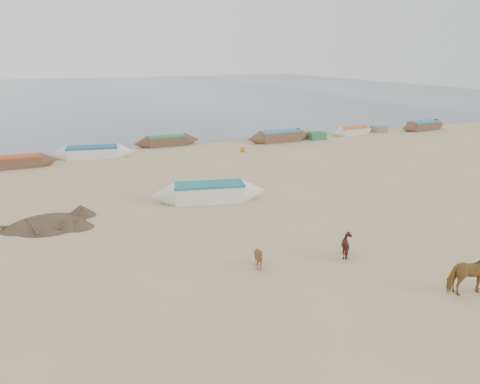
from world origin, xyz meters
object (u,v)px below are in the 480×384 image
near_canoe (209,192)px  calf_front (259,258)px  calf_right (349,246)px  cow_adult (473,275)px

near_canoe → calf_front: bearing=-84.7°
calf_front → calf_right: 3.62m
calf_front → calf_right: size_ratio=1.00×
near_canoe → calf_right: bearing=-61.1°
calf_front → near_canoe: near_canoe is taller
cow_adult → calf_front: size_ratio=1.89×
cow_adult → near_canoe: (-4.36, 12.69, -0.21)m
calf_right → near_canoe: 9.04m
calf_front → cow_adult: bearing=18.6°
calf_front → near_canoe: bearing=139.9°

